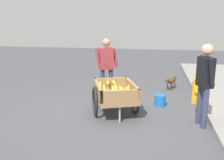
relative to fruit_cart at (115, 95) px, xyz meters
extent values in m
plane|color=#47474C|center=(-0.07, -0.13, -0.44)|extent=(24.00, 24.00, 0.00)
cube|color=#937047|center=(0.01, 0.00, -0.04)|extent=(1.31, 1.14, 0.10)
cube|color=#937047|center=(0.49, 0.19, 0.13)|extent=(0.34, 0.77, 0.24)
cube|color=#937047|center=(-0.48, -0.18, 0.13)|extent=(0.34, 0.77, 0.24)
cube|color=#937047|center=(-0.12, 0.35, 0.13)|extent=(1.05, 0.44, 0.24)
cube|color=#937047|center=(0.14, -0.34, 0.13)|extent=(1.05, 0.44, 0.24)
torus|color=black|center=(-0.15, 0.41, -0.12)|extent=(0.62, 0.28, 0.64)
torus|color=black|center=(0.16, -0.41, -0.12)|extent=(0.62, 0.28, 0.64)
cylinder|color=#9E9EA8|center=(0.01, 0.00, -0.12)|extent=(0.35, 0.84, 0.04)
cylinder|color=#937047|center=(-0.88, 0.03, 0.11)|extent=(0.53, 0.23, 0.04)
cylinder|color=#937047|center=(-0.64, -0.61, 0.11)|extent=(0.53, 0.23, 0.04)
cylinder|color=#9E9EA8|center=(0.45, 0.17, -0.26)|extent=(0.04, 0.04, 0.35)
ellipsoid|color=gold|center=(-0.01, 0.23, 0.06)|extent=(0.18, 0.06, 0.13)
ellipsoid|color=gold|center=(0.00, 0.24, 0.07)|extent=(0.18, 0.06, 0.05)
ellipsoid|color=gold|center=(0.02, 0.25, 0.08)|extent=(0.18, 0.10, 0.12)
ellipsoid|color=gold|center=(-0.38, -0.11, 0.15)|extent=(0.18, 0.05, 0.14)
ellipsoid|color=gold|center=(-0.36, -0.10, 0.16)|extent=(0.17, 0.15, 0.08)
ellipsoid|color=gold|center=(-0.35, -0.09, 0.17)|extent=(0.19, 0.11, 0.08)
ellipsoid|color=gold|center=(-0.35, -0.08, 0.18)|extent=(0.18, 0.12, 0.12)
ellipsoid|color=gold|center=(0.10, 0.04, 0.09)|extent=(0.17, 0.13, 0.13)
ellipsoid|color=gold|center=(0.11, 0.05, 0.10)|extent=(0.19, 0.08, 0.09)
ellipsoid|color=gold|center=(0.12, 0.06, 0.11)|extent=(0.17, 0.16, 0.09)
ellipsoid|color=gold|center=(0.14, 0.07, 0.12)|extent=(0.16, 0.14, 0.16)
ellipsoid|color=gold|center=(-0.20, -0.39, 0.15)|extent=(0.17, 0.07, 0.15)
ellipsoid|color=gold|center=(-0.18, -0.38, 0.16)|extent=(0.18, 0.13, 0.05)
ellipsoid|color=gold|center=(-0.16, -0.36, 0.17)|extent=(0.18, 0.09, 0.14)
ellipsoid|color=gold|center=(0.41, 0.01, 0.19)|extent=(0.18, 0.08, 0.14)
ellipsoid|color=gold|center=(0.43, 0.02, 0.20)|extent=(0.18, 0.07, 0.04)
ellipsoid|color=gold|center=(0.45, 0.03, 0.21)|extent=(0.18, 0.08, 0.14)
ellipsoid|color=gold|center=(-0.19, 0.23, 0.07)|extent=(0.17, 0.05, 0.15)
ellipsoid|color=gold|center=(-0.18, 0.24, 0.08)|extent=(0.18, 0.14, 0.11)
ellipsoid|color=gold|center=(-0.17, 0.25, 0.09)|extent=(0.17, 0.16, 0.05)
ellipsoid|color=gold|center=(-0.16, 0.26, 0.10)|extent=(0.19, 0.11, 0.09)
ellipsoid|color=gold|center=(-0.15, 0.27, 0.11)|extent=(0.18, 0.06, 0.14)
ellipsoid|color=gold|center=(0.07, -0.02, 0.13)|extent=(0.16, 0.14, 0.14)
ellipsoid|color=gold|center=(0.08, -0.01, 0.14)|extent=(0.18, 0.14, 0.10)
ellipsoid|color=gold|center=(0.08, 0.00, 0.15)|extent=(0.19, 0.08, 0.05)
ellipsoid|color=gold|center=(0.09, 0.01, 0.16)|extent=(0.18, 0.13, 0.09)
ellipsoid|color=gold|center=(0.10, 0.02, 0.17)|extent=(0.15, 0.15, 0.14)
ellipsoid|color=gold|center=(0.11, -0.06, 0.16)|extent=(0.17, 0.07, 0.15)
ellipsoid|color=gold|center=(0.13, -0.04, 0.17)|extent=(0.19, 0.09, 0.05)
ellipsoid|color=gold|center=(0.15, -0.03, 0.18)|extent=(0.18, 0.10, 0.14)
ellipsoid|color=gold|center=(-0.38, -0.24, 0.15)|extent=(0.15, 0.14, 0.15)
ellipsoid|color=gold|center=(-0.36, -0.23, 0.16)|extent=(0.19, 0.11, 0.05)
ellipsoid|color=gold|center=(-0.34, -0.21, 0.17)|extent=(0.18, 0.06, 0.14)
ellipsoid|color=gold|center=(-0.32, -0.06, 0.06)|extent=(0.16, 0.15, 0.15)
ellipsoid|color=gold|center=(-0.31, -0.05, 0.07)|extent=(0.18, 0.13, 0.10)
ellipsoid|color=gold|center=(-0.30, -0.04, 0.08)|extent=(0.18, 0.14, 0.05)
ellipsoid|color=gold|center=(-0.29, -0.03, 0.09)|extent=(0.19, 0.05, 0.10)
ellipsoid|color=gold|center=(-0.28, -0.02, 0.10)|extent=(0.18, 0.11, 0.14)
ellipsoid|color=gold|center=(0.28, 0.14, 0.18)|extent=(0.18, 0.05, 0.13)
ellipsoid|color=gold|center=(0.29, 0.15, 0.19)|extent=(0.19, 0.05, 0.08)
ellipsoid|color=gold|center=(0.30, 0.16, 0.20)|extent=(0.19, 0.09, 0.05)
ellipsoid|color=gold|center=(0.30, 0.16, 0.21)|extent=(0.19, 0.10, 0.09)
ellipsoid|color=gold|center=(0.32, 0.18, 0.22)|extent=(0.15, 0.15, 0.15)
ellipsoid|color=gold|center=(-0.03, -0.27, 0.10)|extent=(0.19, 0.09, 0.12)
ellipsoid|color=gold|center=(-0.03, -0.27, 0.11)|extent=(0.17, 0.15, 0.11)
ellipsoid|color=gold|center=(-0.02, -0.26, 0.12)|extent=(0.18, 0.10, 0.05)
ellipsoid|color=gold|center=(-0.01, -0.25, 0.13)|extent=(0.19, 0.07, 0.10)
ellipsoid|color=gold|center=(0.00, -0.24, 0.14)|extent=(0.18, 0.11, 0.15)
cylinder|color=#333851|center=(-1.11, -0.30, -0.05)|extent=(0.11, 0.11, 0.77)
cylinder|color=#333851|center=(-1.03, -0.51, -0.05)|extent=(0.11, 0.11, 0.77)
cube|color=maroon|center=(-1.07, -0.40, 0.60)|extent=(0.31, 0.39, 0.55)
sphere|color=#9E704C|center=(-1.07, -0.40, 1.01)|extent=(0.21, 0.21, 0.21)
cylinder|color=maroon|center=(-1.15, -0.20, 0.63)|extent=(0.08, 0.17, 0.50)
cylinder|color=maroon|center=(-0.99, -0.61, 0.63)|extent=(0.08, 0.15, 0.50)
ellipsoid|color=#4C3823|center=(-2.21, 1.31, -0.17)|extent=(0.47, 0.37, 0.18)
sphere|color=#4C3823|center=(-1.97, 1.18, -0.11)|extent=(0.14, 0.14, 0.14)
cylinder|color=#4C3823|center=(-2.46, 1.45, -0.13)|extent=(0.11, 0.07, 0.12)
cylinder|color=#4C3823|center=(-2.07, 1.30, -0.35)|extent=(0.04, 0.04, 0.18)
cylinder|color=#4C3823|center=(-2.12, 1.20, -0.35)|extent=(0.04, 0.04, 0.18)
cylinder|color=#4C3823|center=(-2.30, 1.42, -0.35)|extent=(0.04, 0.04, 0.18)
cylinder|color=#4C3823|center=(-2.35, 1.33, -0.35)|extent=(0.04, 0.04, 0.18)
cylinder|color=gold|center=(-1.07, 1.82, -0.16)|extent=(0.18, 0.18, 0.55)
sphere|color=gold|center=(-1.07, 1.82, 0.15)|extent=(0.16, 0.16, 0.16)
cylinder|color=gold|center=(-0.96, 1.82, -0.11)|extent=(0.10, 0.07, 0.07)
cylinder|color=gold|center=(-1.07, 1.93, -0.11)|extent=(0.07, 0.10, 0.07)
cylinder|color=#1966B2|center=(-0.70, 0.97, -0.31)|extent=(0.26, 0.26, 0.27)
cube|color=#99754C|center=(-2.74, 2.37, -0.33)|extent=(0.44, 0.32, 0.22)
sphere|color=#99BF33|center=(-2.86, 2.42, -0.17)|extent=(0.10, 0.10, 0.10)
sphere|color=#B23319|center=(-2.69, 2.44, -0.18)|extent=(0.08, 0.08, 0.08)
sphere|color=red|center=(-2.66, 2.35, -0.18)|extent=(0.08, 0.08, 0.08)
sphere|color=#99BF33|center=(-2.80, 2.46, -0.17)|extent=(0.10, 0.10, 0.10)
cylinder|color=#333851|center=(0.19, 1.71, -0.05)|extent=(0.11, 0.11, 0.79)
cylinder|color=#333851|center=(0.40, 1.77, -0.05)|extent=(0.11, 0.11, 0.79)
cube|color=black|center=(0.29, 1.74, 0.63)|extent=(0.38, 0.29, 0.56)
sphere|color=tan|center=(0.29, 1.74, 1.04)|extent=(0.21, 0.21, 0.21)
cylinder|color=black|center=(0.08, 1.68, 0.65)|extent=(0.08, 0.13, 0.51)
cylinder|color=black|center=(0.50, 1.81, 0.65)|extent=(0.08, 0.15, 0.51)
camera|label=1|loc=(4.92, 0.83, 1.57)|focal=38.98mm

